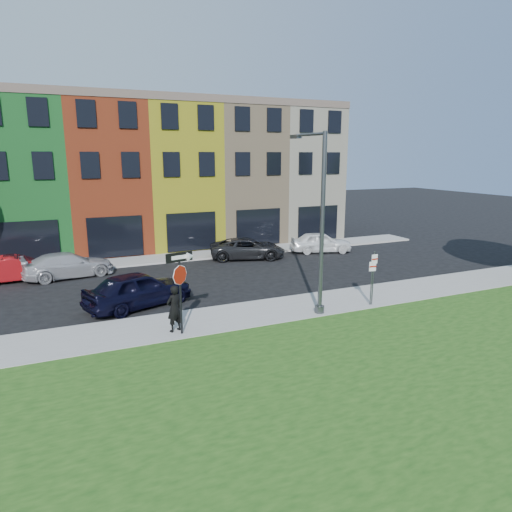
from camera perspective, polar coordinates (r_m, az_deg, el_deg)
name	(u,v)px	position (r m, az deg, el deg)	size (l,w,h in m)	color
ground	(313,337)	(17.34, 7.13, -9.98)	(120.00, 120.00, 0.00)	black
sidewalk_near	(317,305)	(20.70, 7.65, -6.03)	(40.00, 3.00, 0.12)	gray
sidewalk_far	(152,260)	(29.91, -12.91, -0.44)	(40.00, 2.40, 0.12)	gray
rowhouse_block	(139,177)	(35.39, -14.47, 9.52)	(30.00, 10.12, 10.00)	beige
stop_sign	(180,277)	(16.72, -9.49, -2.55)	(1.03, 0.27, 3.08)	black
man	(174,308)	(17.38, -10.18, -6.48)	(0.77, 0.65, 1.78)	black
sedan_near	(138,289)	(20.84, -14.49, -4.04)	(5.13, 3.39, 1.62)	black
parked_car_red	(18,268)	(27.45, -27.64, -1.39)	(4.27, 1.77, 1.37)	maroon
parked_car_silver	(68,265)	(27.09, -22.42, -1.05)	(5.04, 2.75, 1.39)	#A6A5AA
parked_car_dark	(248,248)	(29.61, -1.05, 0.96)	(5.28, 3.53, 1.35)	black
parked_car_white	(321,242)	(31.83, 8.10, 1.72)	(4.46, 2.83, 1.42)	white
street_lamp	(319,224)	(18.79, 7.88, 3.97)	(0.48, 2.58, 7.40)	#484B4D
parking_sign_a	(374,272)	(20.59, 14.48, -1.95)	(0.32, 0.09, 2.41)	#484B4D
parking_sign_b	(372,277)	(20.58, 14.27, -2.53)	(0.32, 0.11, 2.03)	#484B4D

